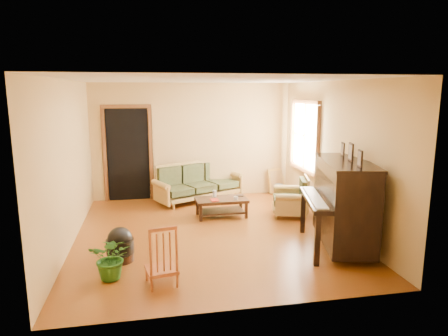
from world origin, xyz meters
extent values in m
plane|color=#5B2B0B|center=(0.00, 0.00, 0.00)|extent=(5.00, 5.00, 0.00)
cube|color=black|center=(-1.45, 2.48, 1.02)|extent=(1.08, 0.16, 2.05)
cube|color=white|center=(2.21, 1.30, 1.50)|extent=(0.12, 1.36, 1.46)
cube|color=olive|center=(0.08, 2.12, 0.42)|extent=(2.12, 1.57, 0.84)
cube|color=black|center=(0.36, 0.88, 0.18)|extent=(1.01, 0.57, 0.36)
cube|color=olive|center=(1.70, 0.69, 0.39)|extent=(0.93, 0.96, 0.79)
cube|color=black|center=(1.93, -1.05, 0.69)|extent=(1.27, 1.74, 1.39)
cylinder|color=black|center=(-1.45, -0.90, 0.19)|extent=(0.48, 0.48, 0.38)
cube|color=brown|center=(-0.89, -1.72, 0.40)|extent=(0.45, 0.47, 0.81)
cube|color=gold|center=(1.99, 2.43, 0.31)|extent=(0.47, 0.27, 0.62)
cylinder|color=#3547A1|center=(2.02, 2.30, 0.12)|extent=(0.23, 0.23, 0.24)
imported|color=#1E5017|center=(-1.52, -1.45, 0.30)|extent=(0.61, 0.55, 0.59)
imported|color=maroon|center=(0.13, 0.74, 0.37)|extent=(0.16, 0.21, 0.02)
cylinder|color=white|center=(0.25, 1.04, 0.43)|extent=(0.08, 0.08, 0.13)
cylinder|color=silver|center=(0.63, 0.76, 0.39)|extent=(0.10, 0.10, 0.06)
cube|color=black|center=(0.75, 0.97, 0.37)|extent=(0.15, 0.07, 0.01)
camera|label=1|loc=(-0.99, -6.51, 2.43)|focal=32.00mm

